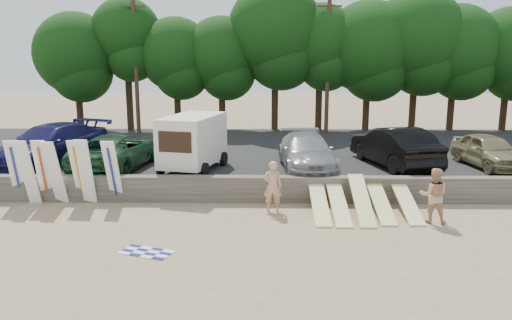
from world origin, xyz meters
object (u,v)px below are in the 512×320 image
object	(u,v)px
beachgoer_a	(273,186)
car_3	(394,147)
box_trailer	(193,140)
car_0	(50,145)
car_2	(307,152)
car_1	(117,151)
cooler	(367,202)
beachgoer_b	(434,195)
car_4	(489,151)

from	to	relation	value
beachgoer_a	car_3	bearing A→B (deg)	-139.50
box_trailer	car_0	world-z (taller)	box_trailer
car_2	car_3	bearing A→B (deg)	7.45
box_trailer	car_0	size ratio (longest dim) A/B	0.65
box_trailer	car_1	world-z (taller)	box_trailer
car_0	car_1	bearing A→B (deg)	8.87
car_1	car_0	bearing A→B (deg)	-4.65
car_2	cooler	size ratio (longest dim) A/B	13.85
car_1	beachgoer_b	size ratio (longest dim) A/B	2.88
car_1	cooler	distance (m)	10.93
car_0	car_1	xyz separation A→B (m)	(3.23, -0.72, -0.15)
car_4	cooler	xyz separation A→B (m)	(-6.04, -3.79, -1.27)
car_2	car_3	size ratio (longest dim) A/B	0.98
car_2	beachgoer_a	bearing A→B (deg)	-115.68
car_1	beachgoer_a	bearing A→B (deg)	157.38
box_trailer	car_4	distance (m)	13.01
car_4	cooler	size ratio (longest dim) A/B	11.33
beachgoer_a	car_2	bearing A→B (deg)	-111.30
car_0	beachgoer_b	bearing A→B (deg)	0.67
car_4	beachgoer_a	bearing A→B (deg)	-162.10
car_0	car_3	distance (m)	15.47
box_trailer	car_4	size ratio (longest dim) A/B	0.94
car_2	car_3	world-z (taller)	car_3
car_4	beachgoer_a	xyz separation A→B (m)	(-9.61, -4.45, -0.49)
car_2	beachgoer_a	xyz separation A→B (m)	(-1.53, -3.78, -0.53)
car_0	car_3	bearing A→B (deg)	20.85
box_trailer	car_2	distance (m)	4.92
box_trailer	car_0	distance (m)	6.73
beachgoer_a	car_0	bearing A→B (deg)	-24.44
box_trailer	car_1	distance (m)	3.46
box_trailer	car_1	bearing A→B (deg)	-171.26
car_4	cooler	distance (m)	7.25
beachgoer_a	car_4	bearing A→B (deg)	-154.39
box_trailer	car_3	distance (m)	8.89
box_trailer	cooler	size ratio (longest dim) A/B	10.61
car_1	car_4	xyz separation A→B (m)	(16.37, 0.47, -0.02)
car_0	beachgoer_a	size ratio (longest dim) A/B	3.31
car_1	beachgoer_b	world-z (taller)	car_1
car_2	car_0	bearing A→B (deg)	171.82
car_3	beachgoer_b	size ratio (longest dim) A/B	2.85
car_4	car_1	bearing A→B (deg)	174.69
box_trailer	beachgoer_b	distance (m)	10.03
car_3	car_1	bearing A→B (deg)	-11.56
box_trailer	car_0	bearing A→B (deg)	-174.80
beachgoer_b	box_trailer	bearing A→B (deg)	-15.62
car_0	car_2	distance (m)	11.56
car_3	car_4	world-z (taller)	car_3
beachgoer_a	beachgoer_b	xyz separation A→B (m)	(5.39, -1.12, 0.01)
car_0	beachgoer_b	world-z (taller)	car_0
car_2	beachgoer_b	bearing A→B (deg)	-55.42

